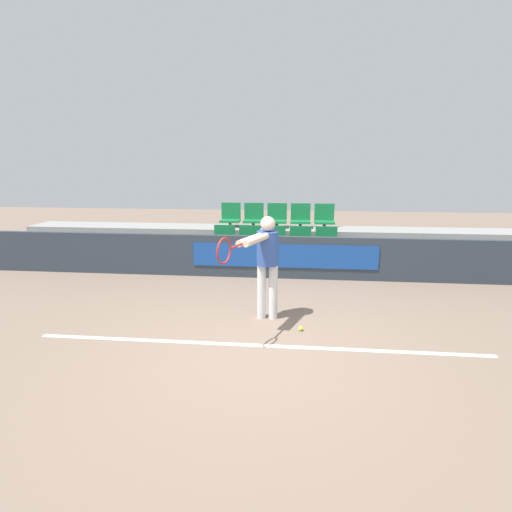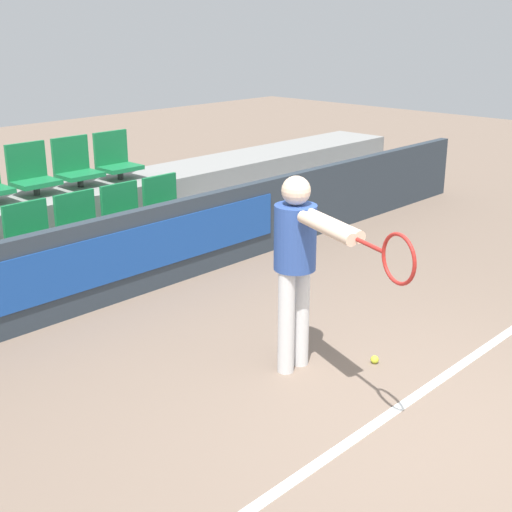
% 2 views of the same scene
% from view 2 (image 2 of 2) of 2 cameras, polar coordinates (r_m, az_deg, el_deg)
% --- Properties ---
extents(ground_plane, '(30.00, 30.00, 0.00)m').
position_cam_2_polar(ground_plane, '(5.14, 12.83, -13.06)').
color(ground_plane, '#7A6656').
extents(court_baseline, '(5.90, 0.08, 0.01)m').
position_cam_2_polar(court_baseline, '(5.23, 10.74, -12.24)').
color(court_baseline, white).
rests_on(court_baseline, ground).
extents(barrier_wall, '(12.37, 0.14, 0.86)m').
position_cam_2_polar(barrier_wall, '(7.06, -10.79, -0.09)').
color(barrier_wall, '#2D3842').
rests_on(barrier_wall, ground).
extents(bleacher_tier_front, '(11.97, 0.90, 0.40)m').
position_cam_2_polar(bleacher_tier_front, '(7.55, -13.09, -0.88)').
color(bleacher_tier_front, gray).
rests_on(bleacher_tier_front, ground).
extents(bleacher_tier_middle, '(11.97, 0.90, 0.81)m').
position_cam_2_polar(bleacher_tier_middle, '(8.22, -16.69, 1.90)').
color(bleacher_tier_middle, gray).
rests_on(bleacher_tier_middle, ground).
extents(stadium_chair_1, '(0.46, 0.36, 0.56)m').
position_cam_2_polar(stadium_chair_1, '(7.24, -17.50, 1.54)').
color(stadium_chair_1, '#333333').
rests_on(stadium_chair_1, bleacher_tier_front).
extents(stadium_chair_2, '(0.46, 0.36, 0.56)m').
position_cam_2_polar(stadium_chair_2, '(7.51, -13.83, 2.47)').
color(stadium_chair_2, '#333333').
rests_on(stadium_chair_2, bleacher_tier_front).
extents(stadium_chair_3, '(0.46, 0.36, 0.56)m').
position_cam_2_polar(stadium_chair_3, '(7.81, -10.42, 3.32)').
color(stadium_chair_3, '#333333').
rests_on(stadium_chair_3, bleacher_tier_front).
extents(stadium_chair_4, '(0.46, 0.36, 0.56)m').
position_cam_2_polar(stadium_chair_4, '(8.14, -7.27, 4.10)').
color(stadium_chair_4, '#333333').
rests_on(stadium_chair_4, bleacher_tier_front).
extents(stadium_chair_7, '(0.46, 0.36, 0.56)m').
position_cam_2_polar(stadium_chair_7, '(8.17, -17.52, 6.34)').
color(stadium_chair_7, '#333333').
rests_on(stadium_chair_7, bleacher_tier_middle).
extents(stadium_chair_8, '(0.46, 0.36, 0.56)m').
position_cam_2_polar(stadium_chair_8, '(8.45, -14.24, 7.01)').
color(stadium_chair_8, '#333333').
rests_on(stadium_chair_8, bleacher_tier_middle).
extents(stadium_chair_9, '(0.46, 0.36, 0.56)m').
position_cam_2_polar(stadium_chair_9, '(8.75, -11.16, 7.62)').
color(stadium_chair_9, '#333333').
rests_on(stadium_chair_9, bleacher_tier_middle).
extents(tennis_player, '(0.66, 1.48, 1.55)m').
position_cam_2_polar(tennis_player, '(5.32, 3.55, 0.04)').
color(tennis_player, silver).
rests_on(tennis_player, ground).
extents(tennis_ball, '(0.07, 0.07, 0.07)m').
position_cam_2_polar(tennis_ball, '(5.88, 9.47, -8.17)').
color(tennis_ball, '#CCDB33').
rests_on(tennis_ball, ground).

